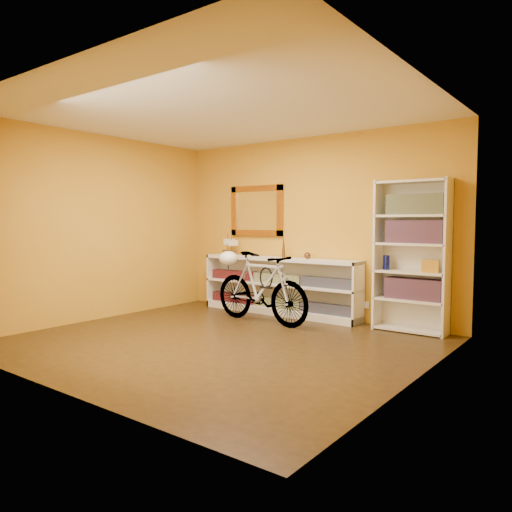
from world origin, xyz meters
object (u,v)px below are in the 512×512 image
Objects in this scene: bookcase at (411,256)px; helmet at (228,258)px; bicycle at (261,288)px; console_unit at (279,286)px.

bookcase is 6.85× the size of helmet.
console_unit is at bearing 19.20° from bicycle.
bicycle is (0.17, -0.67, 0.06)m from console_unit.
console_unit is 9.37× the size of helmet.
console_unit is 2.04m from bookcase.
bicycle reaches higher than helmet.
helmet reaches higher than console_unit.
bicycle is at bearing -5.34° from helmet.
helmet is at bearing 90.00° from bicycle.
bookcase is 1.99m from bicycle.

